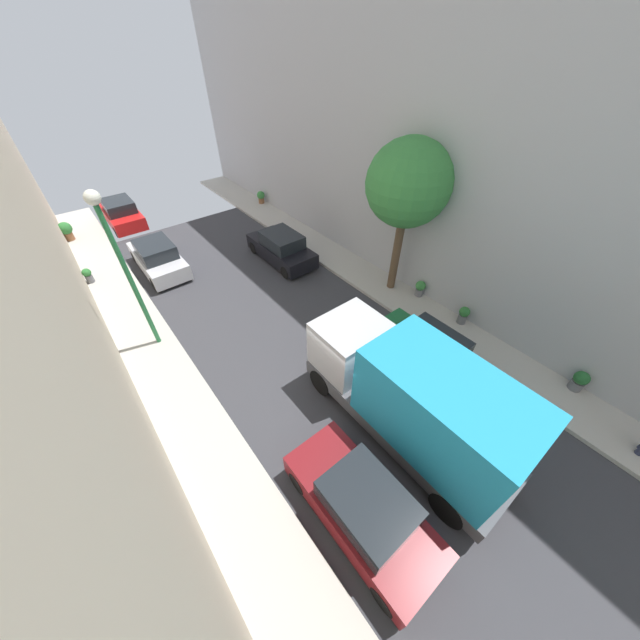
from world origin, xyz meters
The scene contains 18 objects.
ground centered at (0.00, 0.00, 0.00)m, with size 32.00×32.00×0.00m, color #38383D.
sidewalk_left centered at (-5.00, 0.00, 0.07)m, with size 2.00×44.00×0.15m, color #B7B2A8.
sidewalk_right centered at (5.00, 0.00, 0.07)m, with size 2.00×44.00×0.15m, color #B7B2A8.
building_right centered at (9.00, 0.00, 7.49)m, with size 6.00×44.00×14.98m, color #B2B2B7.
parked_car_left_1 centered at (-2.70, -3.32, 0.72)m, with size 1.78×4.20×1.57m.
parked_car_left_2 centered at (-2.70, 11.40, 0.72)m, with size 1.78×4.20×1.57m.
parked_car_left_3 centered at (-2.70, 18.08, 0.72)m, with size 1.78×4.20×1.57m.
parked_car_right_1 centered at (2.70, -1.10, 0.72)m, with size 1.78×4.20×1.57m.
parked_car_right_2 centered at (2.70, 8.32, 0.72)m, with size 1.78×4.20×1.57m.
delivery_truck centered at (0.00, -2.41, 1.79)m, with size 2.26×6.60×3.38m.
street_tree_1 centered at (5.28, 2.92, 4.91)m, with size 3.30×3.30×6.45m.
potted_plant_0 centered at (5.66, -0.67, 0.58)m, with size 0.42×0.42×0.79m.
potted_plant_1 centered at (5.77, 1.64, 0.56)m, with size 0.45×0.45×0.75m.
potted_plant_2 centered at (5.76, -5.05, 0.56)m, with size 0.47×0.47×0.78m.
potted_plant_3 centered at (-5.79, 12.23, 0.55)m, with size 0.39×0.39×0.74m.
potted_plant_4 centered at (-5.78, 17.62, 0.76)m, with size 0.70×0.70×1.06m.
potted_plant_5 centered at (5.62, 15.28, 0.60)m, with size 0.52×0.52×0.81m.
lamp_post centered at (-4.60, 6.13, 4.01)m, with size 0.44×0.44×5.93m.
Camera 1 is at (-5.33, -4.95, 9.45)m, focal length 18.50 mm.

